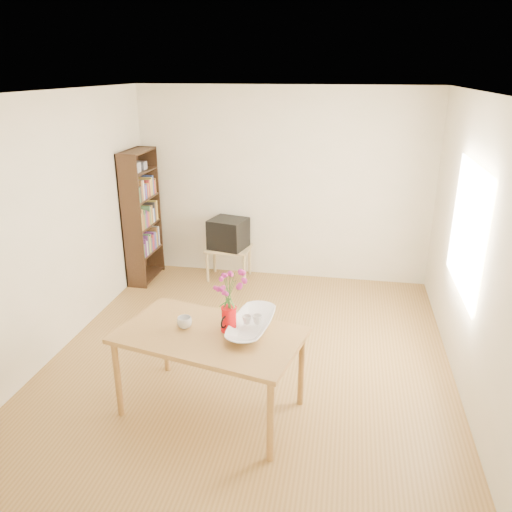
% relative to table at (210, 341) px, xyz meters
% --- Properties ---
extents(room, '(4.50, 4.50, 4.50)m').
position_rel_table_xyz_m(room, '(0.20, 0.89, 0.63)').
color(room, olive).
rests_on(room, ground).
extents(table, '(1.64, 1.15, 0.75)m').
position_rel_table_xyz_m(table, '(0.00, 0.00, 0.00)').
color(table, olive).
rests_on(table, ground).
extents(tv_stand, '(0.60, 0.45, 0.46)m').
position_rel_table_xyz_m(tv_stand, '(-0.53, 2.86, -0.29)').
color(tv_stand, tan).
rests_on(tv_stand, ground).
extents(bookshelf, '(0.28, 0.70, 1.80)m').
position_rel_table_xyz_m(bookshelf, '(-1.68, 2.64, 0.17)').
color(bookshelf, black).
rests_on(bookshelf, ground).
extents(pitcher, '(0.14, 0.22, 0.22)m').
position_rel_table_xyz_m(pitcher, '(0.15, 0.08, 0.17)').
color(pitcher, red).
rests_on(pitcher, table).
extents(flowers, '(0.24, 0.24, 0.35)m').
position_rel_table_xyz_m(flowers, '(0.15, 0.08, 0.45)').
color(flowers, '#C42E93').
rests_on(flowers, pitcher).
extents(mug, '(0.17, 0.17, 0.10)m').
position_rel_table_xyz_m(mug, '(-0.23, 0.05, 0.12)').
color(mug, white).
rests_on(mug, table).
extents(bowl, '(0.52, 0.52, 0.45)m').
position_rel_table_xyz_m(bowl, '(0.32, 0.15, 0.30)').
color(bowl, white).
rests_on(bowl, table).
extents(teacup_a, '(0.09, 0.09, 0.06)m').
position_rel_table_xyz_m(teacup_a, '(0.28, 0.15, 0.26)').
color(teacup_a, white).
rests_on(teacup_a, bowl).
extents(teacup_b, '(0.07, 0.07, 0.06)m').
position_rel_table_xyz_m(teacup_b, '(0.37, 0.17, 0.26)').
color(teacup_b, white).
rests_on(teacup_b, bowl).
extents(television, '(0.55, 0.53, 0.41)m').
position_rel_table_xyz_m(television, '(-0.53, 2.87, -0.01)').
color(television, black).
rests_on(television, tv_stand).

